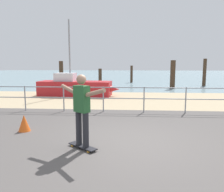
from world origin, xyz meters
TOP-DOWN VIEW (x-y plane):
  - ground_plane at (0.00, -1.00)m, footprint 24.00×10.00m
  - beach_strip at (0.00, 7.00)m, footprint 24.00×6.00m
  - sea_surface at (0.00, 35.00)m, footprint 72.00×50.00m
  - railing_fence at (-0.97, 3.60)m, footprint 13.19×0.05m
  - sailboat at (-3.08, 8.23)m, footprint 5.01×1.69m
  - skateboard at (-1.01, -0.49)m, footprint 0.76×0.65m
  - skateboarder at (-1.01, -0.49)m, footprint 1.20×0.95m
  - groyne_post_0 at (-6.03, 14.72)m, footprint 0.37×0.37m
  - groyne_post_1 at (-2.85, 17.48)m, footprint 0.34×0.34m
  - groyne_post_2 at (0.33, 18.23)m, footprint 0.25×0.25m
  - groyne_post_3 at (3.51, 12.84)m, footprint 0.39×0.39m
  - groyne_post_4 at (6.69, 15.15)m, footprint 0.30×0.30m
  - traffic_cone at (-2.97, 0.74)m, footprint 0.36×0.36m

SIDE VIEW (x-z plane):
  - ground_plane at x=0.00m, z-range -0.02..0.02m
  - beach_strip at x=0.00m, z-range -0.02..0.02m
  - sea_surface at x=0.00m, z-range -0.02..0.02m
  - skateboard at x=-1.01m, z-range 0.03..0.11m
  - traffic_cone at x=-2.97m, z-range 0.00..0.50m
  - sailboat at x=-3.08m, z-range -1.77..2.80m
  - railing_fence at x=-0.97m, z-range 0.18..1.23m
  - groyne_post_1 at x=-2.85m, z-range 0.00..1.46m
  - groyne_post_2 at x=0.33m, z-range 0.00..1.76m
  - skateboarder at x=-1.01m, z-range 0.19..1.84m
  - groyne_post_0 at x=-6.03m, z-range 0.00..2.20m
  - groyne_post_3 at x=3.51m, z-range 0.00..2.23m
  - groyne_post_4 at x=6.69m, z-range 0.00..2.40m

